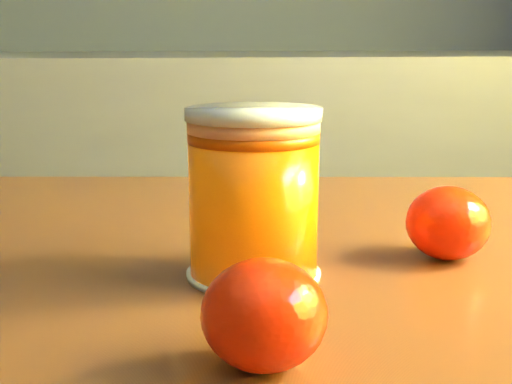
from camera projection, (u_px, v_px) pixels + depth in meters
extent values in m
cube|color=brown|center=(409.00, 311.00, 0.48)|extent=(1.13, 0.87, 0.04)
cylinder|color=#DC5A04|center=(254.00, 205.00, 0.47)|extent=(0.09, 0.09, 0.10)
cylinder|color=#FFA468|center=(254.00, 126.00, 0.46)|extent=(0.09, 0.09, 0.01)
cylinder|color=silver|center=(254.00, 115.00, 0.46)|extent=(0.09, 0.09, 0.01)
ellipsoid|color=red|center=(264.00, 314.00, 0.34)|extent=(0.08, 0.08, 0.05)
ellipsoid|color=red|center=(448.00, 223.00, 0.52)|extent=(0.08, 0.08, 0.05)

